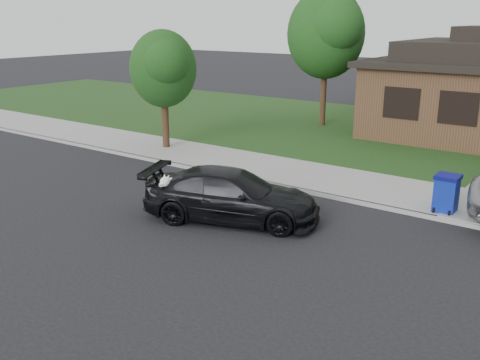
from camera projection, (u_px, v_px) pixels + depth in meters
The scene contains 8 objects.
ground at pixel (244, 230), 13.42m from camera, with size 120.00×120.00×0.00m, color black.
sidewalk at pixel (333, 181), 17.30m from camera, with size 60.00×3.00×0.12m, color gray.
curb at pixel (310, 192), 16.13m from camera, with size 60.00×0.12×0.12m, color gray.
lawn at pixel (414, 137), 23.52m from camera, with size 60.00×13.00×0.13m, color #193814.
sedan at pixel (231, 195), 13.94m from camera, with size 4.98×3.35×1.34m.
recycling_bin at pixel (446, 193), 14.24m from camera, with size 0.61×0.66×1.02m.
tree_0 at pixel (328, 32), 24.56m from camera, with size 3.78×3.60×6.34m.
tree_2 at pixel (164, 68), 20.56m from camera, with size 2.73×2.60×4.59m.
Camera 1 is at (7.18, -10.21, 5.11)m, focal length 40.00 mm.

